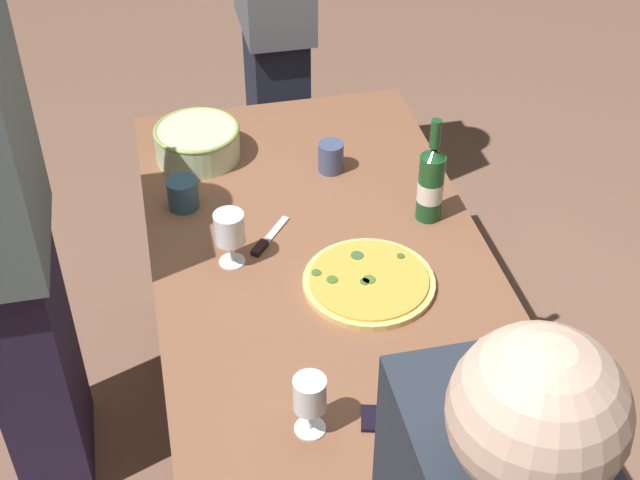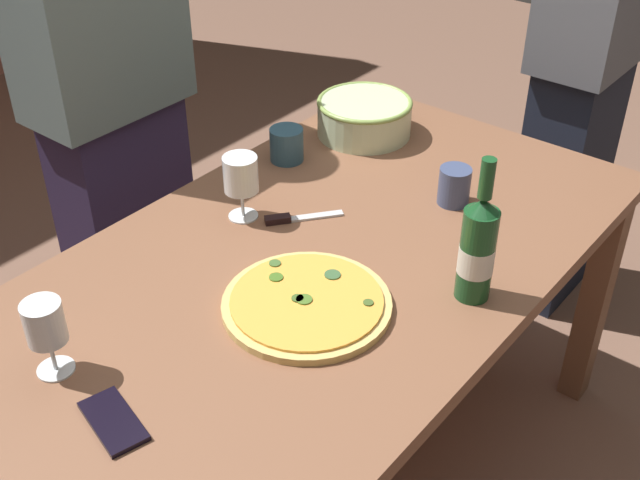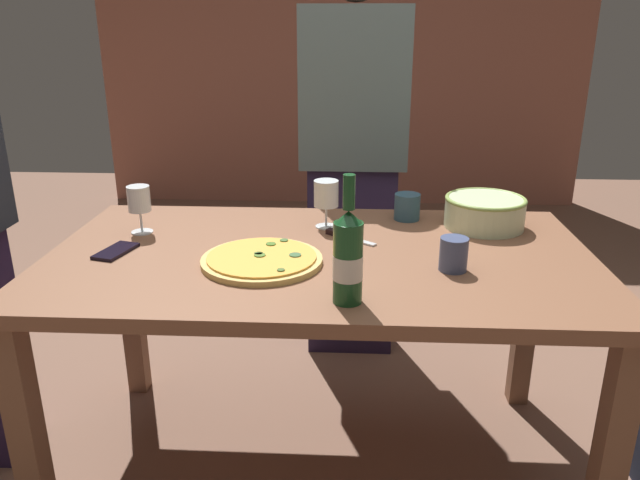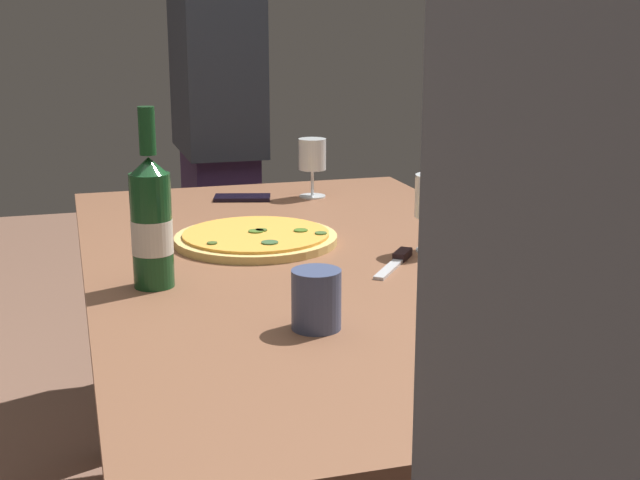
{
  "view_description": "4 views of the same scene",
  "coord_description": "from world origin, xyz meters",
  "px_view_note": "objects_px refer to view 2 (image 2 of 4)",
  "views": [
    {
      "loc": [
        -1.79,
        0.39,
        2.28
      ],
      "look_at": [
        0.0,
        0.0,
        0.79
      ],
      "focal_mm": 49.94,
      "sensor_mm": 36.0,
      "label": 1
    },
    {
      "loc": [
        -1.11,
        -0.89,
        1.78
      ],
      "look_at": [
        0.0,
        0.0,
        0.79
      ],
      "focal_mm": 44.99,
      "sensor_mm": 36.0,
      "label": 2
    },
    {
      "loc": [
        0.09,
        -1.68,
        1.39
      ],
      "look_at": [
        0.0,
        0.0,
        0.79
      ],
      "focal_mm": 34.34,
      "sensor_mm": 36.0,
      "label": 3
    },
    {
      "loc": [
        1.58,
        -0.46,
        1.22
      ],
      "look_at": [
        0.0,
        0.0,
        0.79
      ],
      "focal_mm": 48.96,
      "sensor_mm": 36.0,
      "label": 4
    }
  ],
  "objects_px": {
    "dining_table": "(320,288)",
    "cup_ceramic": "(287,145)",
    "cup_amber": "(454,186)",
    "pizza_knife": "(293,218)",
    "pizza": "(307,303)",
    "serving_bowl": "(364,116)",
    "person_guest_left": "(109,99)",
    "wine_glass_by_bottle": "(45,325)",
    "cell_phone": "(113,421)",
    "wine_bottle": "(478,248)",
    "person_host": "(589,53)",
    "wine_glass_near_pizza": "(241,177)"
  },
  "relations": [
    {
      "from": "dining_table",
      "to": "cup_ceramic",
      "type": "height_order",
      "value": "cup_ceramic"
    },
    {
      "from": "cup_amber",
      "to": "pizza_knife",
      "type": "relative_size",
      "value": 0.58
    },
    {
      "from": "pizza",
      "to": "serving_bowl",
      "type": "distance_m",
      "value": 0.78
    },
    {
      "from": "pizza",
      "to": "person_guest_left",
      "type": "relative_size",
      "value": 0.2
    },
    {
      "from": "wine_glass_by_bottle",
      "to": "cup_ceramic",
      "type": "xyz_separation_m",
      "value": [
        0.86,
        0.19,
        -0.06
      ]
    },
    {
      "from": "wine_glass_by_bottle",
      "to": "person_guest_left",
      "type": "relative_size",
      "value": 0.09
    },
    {
      "from": "cell_phone",
      "to": "person_guest_left",
      "type": "height_order",
      "value": "person_guest_left"
    },
    {
      "from": "cup_ceramic",
      "to": "cell_phone",
      "type": "bearing_deg",
      "value": -157.17
    },
    {
      "from": "wine_bottle",
      "to": "cup_amber",
      "type": "xyz_separation_m",
      "value": [
        0.29,
        0.22,
        -0.07
      ]
    },
    {
      "from": "cup_ceramic",
      "to": "cell_phone",
      "type": "distance_m",
      "value": 0.96
    },
    {
      "from": "serving_bowl",
      "to": "cup_ceramic",
      "type": "relative_size",
      "value": 2.94
    },
    {
      "from": "serving_bowl",
      "to": "wine_bottle",
      "type": "xyz_separation_m",
      "value": [
        -0.44,
        -0.6,
        0.06
      ]
    },
    {
      "from": "wine_bottle",
      "to": "person_host",
      "type": "height_order",
      "value": "person_host"
    },
    {
      "from": "cup_amber",
      "to": "person_host",
      "type": "bearing_deg",
      "value": 1.84
    },
    {
      "from": "wine_glass_near_pizza",
      "to": "person_host",
      "type": "bearing_deg",
      "value": -15.6
    },
    {
      "from": "pizza",
      "to": "wine_glass_by_bottle",
      "type": "height_order",
      "value": "wine_glass_by_bottle"
    },
    {
      "from": "dining_table",
      "to": "wine_glass_by_bottle",
      "type": "xyz_separation_m",
      "value": [
        -0.58,
        0.15,
        0.2
      ]
    },
    {
      "from": "pizza_knife",
      "to": "cell_phone",
      "type": "bearing_deg",
      "value": -165.82
    },
    {
      "from": "cell_phone",
      "to": "pizza_knife",
      "type": "xyz_separation_m",
      "value": [
        0.67,
        0.17,
        0.0
      ]
    },
    {
      "from": "wine_bottle",
      "to": "wine_glass_near_pizza",
      "type": "distance_m",
      "value": 0.57
    },
    {
      "from": "cell_phone",
      "to": "pizza_knife",
      "type": "bearing_deg",
      "value": 29.15
    },
    {
      "from": "serving_bowl",
      "to": "wine_glass_by_bottle",
      "type": "xyz_separation_m",
      "value": [
        -1.11,
        -0.12,
        0.05
      ]
    },
    {
      "from": "pizza",
      "to": "cup_ceramic",
      "type": "bearing_deg",
      "value": 44.42
    },
    {
      "from": "cell_phone",
      "to": "person_guest_left",
      "type": "distance_m",
      "value": 1.1
    },
    {
      "from": "wine_bottle",
      "to": "person_host",
      "type": "relative_size",
      "value": 0.19
    },
    {
      "from": "cup_amber",
      "to": "wine_glass_near_pizza",
      "type": "bearing_deg",
      "value": 135.85
    },
    {
      "from": "pizza",
      "to": "pizza_knife",
      "type": "distance_m",
      "value": 0.32
    },
    {
      "from": "dining_table",
      "to": "person_host",
      "type": "bearing_deg",
      "value": -4.31
    },
    {
      "from": "dining_table",
      "to": "person_host",
      "type": "xyz_separation_m",
      "value": [
        1.17,
        -0.09,
        0.22
      ]
    },
    {
      "from": "pizza",
      "to": "cup_amber",
      "type": "distance_m",
      "value": 0.53
    },
    {
      "from": "dining_table",
      "to": "wine_glass_near_pizza",
      "type": "xyz_separation_m",
      "value": [
        0.01,
        0.24,
        0.2
      ]
    },
    {
      "from": "dining_table",
      "to": "person_guest_left",
      "type": "relative_size",
      "value": 0.95
    },
    {
      "from": "dining_table",
      "to": "cell_phone",
      "type": "relative_size",
      "value": 11.11
    },
    {
      "from": "pizza_knife",
      "to": "cup_amber",
      "type": "bearing_deg",
      "value": -39.65
    },
    {
      "from": "wine_glass_near_pizza",
      "to": "pizza_knife",
      "type": "relative_size",
      "value": 0.98
    },
    {
      "from": "dining_table",
      "to": "wine_glass_near_pizza",
      "type": "height_order",
      "value": "wine_glass_near_pizza"
    },
    {
      "from": "pizza",
      "to": "wine_bottle",
      "type": "height_order",
      "value": "wine_bottle"
    },
    {
      "from": "wine_glass_near_pizza",
      "to": "cup_amber",
      "type": "relative_size",
      "value": 1.7
    },
    {
      "from": "wine_glass_by_bottle",
      "to": "cell_phone",
      "type": "distance_m",
      "value": 0.21
    },
    {
      "from": "serving_bowl",
      "to": "wine_glass_near_pizza",
      "type": "height_order",
      "value": "wine_glass_near_pizza"
    },
    {
      "from": "person_guest_left",
      "to": "cup_ceramic",
      "type": "bearing_deg",
      "value": 28.08
    },
    {
      "from": "wine_glass_near_pizza",
      "to": "wine_glass_by_bottle",
      "type": "height_order",
      "value": "wine_glass_near_pizza"
    },
    {
      "from": "wine_glass_near_pizza",
      "to": "wine_glass_by_bottle",
      "type": "relative_size",
      "value": 1.03
    },
    {
      "from": "cup_ceramic",
      "to": "dining_table",
      "type": "bearing_deg",
      "value": -129.77
    },
    {
      "from": "cup_amber",
      "to": "cell_phone",
      "type": "xyz_separation_m",
      "value": [
        -0.97,
        0.08,
        -0.04
      ]
    },
    {
      "from": "person_host",
      "to": "wine_glass_near_pizza",
      "type": "bearing_deg",
      "value": -11.29
    },
    {
      "from": "wine_bottle",
      "to": "dining_table",
      "type": "bearing_deg",
      "value": 104.28
    },
    {
      "from": "wine_bottle",
      "to": "person_host",
      "type": "xyz_separation_m",
      "value": [
        1.09,
        0.24,
        0.01
      ]
    },
    {
      "from": "wine_glass_by_bottle",
      "to": "person_guest_left",
      "type": "height_order",
      "value": "person_guest_left"
    },
    {
      "from": "cup_amber",
      "to": "serving_bowl",
      "type": "bearing_deg",
      "value": 67.48
    }
  ]
}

